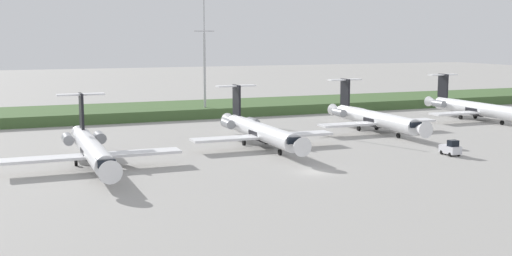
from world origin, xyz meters
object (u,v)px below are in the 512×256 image
(regional_jet_second, at_px, (92,149))
(regional_jet_fifth, at_px, (474,108))
(baggage_tug, at_px, (451,148))
(antenna_mast, at_px, (205,63))
(regional_jet_third, at_px, (259,131))
(regional_jet_fourth, at_px, (373,118))

(regional_jet_second, xyz_separation_m, regional_jet_fifth, (80.00, 20.00, 0.00))
(baggage_tug, bearing_deg, antenna_mast, 110.11)
(regional_jet_fifth, bearing_deg, regional_jet_third, -166.07)
(regional_jet_fifth, height_order, antenna_mast, antenna_mast)
(regional_jet_second, distance_m, antenna_mast, 54.55)
(regional_jet_second, height_order, antenna_mast, antenna_mast)
(regional_jet_third, bearing_deg, regional_jet_fifth, 13.93)
(regional_jet_second, xyz_separation_m, regional_jet_fourth, (51.71, 13.69, 0.00))
(regional_jet_second, bearing_deg, baggage_tug, -11.85)
(regional_jet_second, xyz_separation_m, baggage_tug, (49.77, -10.44, -1.53))
(antenna_mast, bearing_deg, regional_jet_third, -94.31)
(regional_jet_third, relative_size, regional_jet_fifth, 1.00)
(regional_jet_fifth, height_order, baggage_tug, regional_jet_fifth)
(antenna_mast, bearing_deg, regional_jet_second, -123.21)
(regional_jet_third, bearing_deg, antenna_mast, 85.69)
(regional_jet_fourth, bearing_deg, regional_jet_second, -165.17)
(regional_jet_fourth, xyz_separation_m, baggage_tug, (-1.94, -24.13, -1.53))
(antenna_mast, xyz_separation_m, baggage_tug, (20.30, -55.45, -10.55))
(antenna_mast, height_order, baggage_tug, antenna_mast)
(regional_jet_third, distance_m, regional_jet_fifth, 55.03)
(antenna_mast, relative_size, baggage_tug, 8.76)
(regional_jet_fourth, height_order, antenna_mast, antenna_mast)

